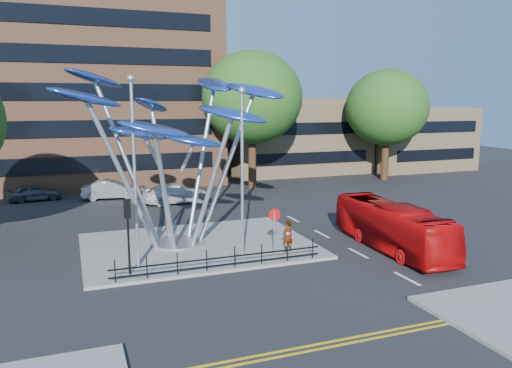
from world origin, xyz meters
name	(u,v)px	position (x,y,z in m)	size (l,w,h in m)	color
ground	(254,282)	(0.00, 0.00, 0.00)	(120.00, 120.00, 0.00)	black
traffic_island	(198,246)	(-1.00, 6.00, 0.07)	(12.00, 9.00, 0.15)	slate
double_yellow_near	(319,344)	(0.00, -6.00, 0.01)	(40.00, 0.12, 0.01)	gold
double_yellow_far	(323,348)	(0.00, -6.30, 0.01)	(40.00, 0.12, 0.01)	gold
brick_tower	(75,23)	(-6.00, 32.00, 15.00)	(25.00, 15.00, 30.00)	brown
low_building_near	(296,136)	(16.00, 30.00, 4.00)	(15.00, 8.00, 8.00)	tan
low_building_far	(413,138)	(30.00, 28.00, 3.50)	(12.00, 8.00, 7.00)	tan
tree_right	(252,98)	(8.00, 22.00, 8.04)	(8.80, 8.80, 12.11)	black
tree_far	(387,108)	(22.00, 22.00, 7.11)	(8.00, 8.00, 10.81)	black
leaf_sculpture	(173,119)	(-2.07, 6.68, 6.87)	(12.72, 9.54, 9.51)	#9EA0A5
street_lamp_left	(134,156)	(-4.50, 3.50, 5.36)	(0.36, 0.36, 8.80)	#9EA0A5
street_lamp_right	(242,158)	(0.50, 3.00, 5.09)	(0.36, 0.36, 8.30)	#9EA0A5
traffic_light_island	(128,221)	(-5.00, 2.50, 2.61)	(0.28, 0.18, 3.42)	black
no_entry_sign_island	(274,224)	(2.00, 2.52, 1.82)	(0.60, 0.10, 2.45)	#9EA0A5
pedestrian_railing_front	(221,261)	(-1.00, 1.70, 0.55)	(10.00, 0.06, 1.00)	black
red_bus	(392,227)	(8.50, 1.99, 1.24)	(2.08, 8.89, 2.48)	#B6080A
pedestrian	(288,236)	(3.00, 3.12, 0.97)	(0.60, 0.39, 1.64)	gray
parked_car_left	(35,192)	(-9.97, 22.79, 0.67)	(1.59, 3.95, 1.35)	#3F4246
parked_car_mid	(112,190)	(-4.24, 21.37, 0.76)	(1.60, 4.59, 1.51)	#95999C
parked_car_right	(176,193)	(0.26, 18.00, 0.75)	(2.10, 5.17, 1.50)	silver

